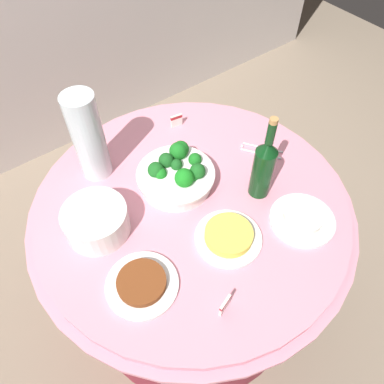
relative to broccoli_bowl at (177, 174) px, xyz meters
name	(u,v)px	position (x,y,z in m)	size (l,w,h in m)	color
ground_plane	(192,288)	(-0.01, -0.10, -0.79)	(6.00, 6.00, 0.00)	gray
buffet_table	(192,252)	(-0.01, -0.10, -0.41)	(1.16, 1.16, 0.74)	maroon
broccoli_bowl	(177,174)	(0.00, 0.00, 0.00)	(0.28, 0.28, 0.12)	white
plate_stack	(96,221)	(-0.33, -0.01, 0.00)	(0.21, 0.21, 0.10)	white
wine_bottle	(263,167)	(0.21, -0.21, 0.08)	(0.07, 0.07, 0.34)	#0D3614
decorative_fruit_vase	(89,141)	(-0.21, 0.23, 0.11)	(0.11, 0.11, 0.34)	silver
serving_tongs	(260,150)	(0.35, -0.07, -0.04)	(0.13, 0.16, 0.01)	silver
food_plate_stir_fry	(142,284)	(-0.32, -0.26, -0.03)	(0.22, 0.22, 0.03)	white
food_plate_fried_egg	(228,237)	(-0.01, -0.30, -0.03)	(0.22, 0.22, 0.04)	white
food_plate_rice	(303,219)	(0.24, -0.39, -0.03)	(0.22, 0.22, 0.03)	white
label_placard_front	(225,305)	(-0.17, -0.47, -0.01)	(0.05, 0.02, 0.05)	white
label_placard_mid	(176,120)	(0.18, 0.25, -0.01)	(0.05, 0.02, 0.05)	white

